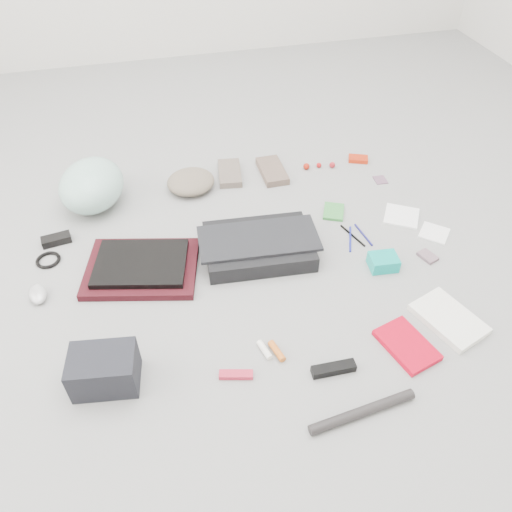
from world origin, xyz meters
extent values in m
plane|color=gray|center=(0.00, 0.00, 0.00)|extent=(4.00, 4.00, 0.00)
cube|color=black|center=(0.03, 0.07, 0.03)|extent=(0.41, 0.31, 0.07)
cube|color=black|center=(0.03, 0.07, 0.07)|extent=(0.45, 0.23, 0.01)
cube|color=#390C12|center=(-0.40, 0.08, 0.01)|extent=(0.45, 0.38, 0.03)
cube|color=black|center=(-0.40, 0.08, 0.04)|extent=(0.37, 0.30, 0.02)
ellipsoid|color=#B0E4D4|center=(-0.56, 0.52, 0.09)|extent=(0.33, 0.37, 0.19)
ellipsoid|color=#786A58|center=(-0.15, 0.54, 0.04)|extent=(0.26, 0.25, 0.07)
cube|color=#6F6155|center=(0.03, 0.59, 0.01)|extent=(0.12, 0.21, 0.03)
cube|color=brown|center=(0.22, 0.56, 0.02)|extent=(0.10, 0.21, 0.03)
cube|color=black|center=(-0.71, 0.31, 0.01)|extent=(0.11, 0.07, 0.03)
torus|color=black|center=(-0.74, 0.21, 0.01)|extent=(0.12, 0.12, 0.01)
ellipsoid|color=silver|center=(-0.76, 0.03, 0.02)|extent=(0.07, 0.10, 0.04)
cube|color=black|center=(-0.54, -0.37, 0.06)|extent=(0.20, 0.16, 0.12)
cube|color=#B11E35|center=(-0.17, -0.44, 0.01)|extent=(0.10, 0.05, 0.02)
cylinder|color=white|center=(-0.07, -0.37, 0.01)|extent=(0.04, 0.07, 0.02)
cylinder|color=#D0631D|center=(-0.03, -0.39, 0.01)|extent=(0.04, 0.08, 0.02)
cube|color=black|center=(0.11, -0.49, 0.01)|extent=(0.13, 0.04, 0.03)
cylinder|color=black|center=(0.14, -0.65, 0.01)|extent=(0.32, 0.07, 0.03)
cube|color=red|center=(0.37, -0.47, 0.01)|extent=(0.17, 0.21, 0.02)
cube|color=white|center=(0.55, -0.40, 0.01)|extent=(0.21, 0.26, 0.02)
cube|color=#37893B|center=(0.38, 0.22, 0.01)|extent=(0.12, 0.13, 0.01)
cylinder|color=navy|center=(0.39, 0.05, 0.00)|extent=(0.06, 0.14, 0.01)
cylinder|color=black|center=(0.40, 0.07, 0.00)|extent=(0.05, 0.14, 0.01)
cylinder|color=navy|center=(0.45, 0.06, 0.00)|extent=(0.02, 0.13, 0.01)
cube|color=#08B1A3|center=(0.44, -0.12, 0.02)|extent=(0.11, 0.09, 0.05)
cube|color=slate|center=(0.63, -0.11, 0.01)|extent=(0.07, 0.08, 0.01)
cube|color=white|center=(0.64, 0.13, 0.00)|extent=(0.18, 0.18, 0.01)
cube|color=white|center=(0.72, 0.00, 0.00)|extent=(0.15, 0.15, 0.01)
sphere|color=#A51B0C|center=(0.38, 0.56, 0.01)|extent=(0.04, 0.04, 0.03)
sphere|color=#B81012|center=(0.44, 0.56, 0.01)|extent=(0.03, 0.03, 0.02)
sphere|color=maroon|center=(0.50, 0.54, 0.01)|extent=(0.03, 0.03, 0.03)
cube|color=red|center=(0.63, 0.56, 0.01)|extent=(0.10, 0.08, 0.02)
cube|color=#7A546D|center=(0.67, 0.39, 0.00)|extent=(0.06, 0.07, 0.00)
camera|label=1|loc=(-0.32, -1.26, 1.28)|focal=35.00mm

